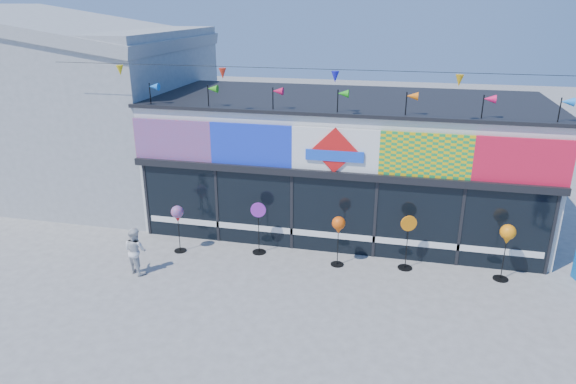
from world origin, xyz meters
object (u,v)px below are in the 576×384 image
(spinner_0, at_px, (178,215))
(child, at_px, (136,250))
(spinner_4, at_px, (507,236))
(spinner_3, at_px, (407,241))
(spinner_1, at_px, (259,227))
(spinner_2, at_px, (339,227))

(spinner_0, distance_m, child, 1.63)
(spinner_0, bearing_deg, spinner_4, 2.32)
(spinner_3, xyz_separation_m, child, (-7.07, -1.85, -0.18))
(spinner_1, relative_size, spinner_3, 1.00)
(spinner_1, bearing_deg, spinner_2, -5.79)
(spinner_0, distance_m, spinner_3, 6.49)
(spinner_1, bearing_deg, spinner_3, -0.27)
(spinner_0, relative_size, spinner_3, 0.91)
(spinner_0, bearing_deg, child, -112.69)
(child, bearing_deg, spinner_4, -145.22)
(spinner_3, relative_size, spinner_4, 1.00)
(child, bearing_deg, spinner_1, -123.04)
(spinner_4, distance_m, child, 9.73)
(spinner_1, distance_m, spinner_2, 2.37)
(spinner_2, xyz_separation_m, spinner_4, (4.32, 0.17, 0.10))
(spinner_3, relative_size, child, 1.20)
(child, bearing_deg, spinner_3, -141.25)
(spinner_3, bearing_deg, spinner_2, -173.30)
(spinner_1, bearing_deg, spinner_4, -0.60)
(spinner_3, height_order, child, spinner_3)
(spinner_1, bearing_deg, child, -147.17)
(spinner_1, xyz_separation_m, spinner_2, (2.33, -0.24, 0.33))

